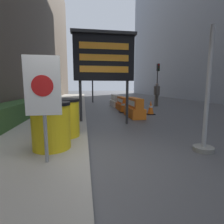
% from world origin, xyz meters
% --- Properties ---
extents(ground_plane, '(120.00, 120.00, 0.00)m').
position_xyz_m(ground_plane, '(0.00, 0.00, 0.00)').
color(ground_plane, '#474749').
extents(hedge_strip, '(0.90, 7.08, 0.67)m').
position_xyz_m(hedge_strip, '(-2.70, 3.31, 0.49)').
color(hedge_strip, '#335628').
rests_on(hedge_strip, sidewalk_left).
extents(barrel_drum_foreground, '(0.79, 0.79, 0.96)m').
position_xyz_m(barrel_drum_foreground, '(-0.75, 0.46, 0.63)').
color(barrel_drum_foreground, yellow).
rests_on(barrel_drum_foreground, sidewalk_left).
extents(barrel_drum_middle, '(0.79, 0.79, 0.96)m').
position_xyz_m(barrel_drum_middle, '(-0.58, 1.34, 0.63)').
color(barrel_drum_middle, yellow).
rests_on(barrel_drum_middle, sidewalk_left).
extents(warning_sign, '(0.56, 0.08, 1.75)m').
position_xyz_m(warning_sign, '(-0.72, -0.24, 1.32)').
color(warning_sign, gray).
rests_on(warning_sign, sidewalk_left).
extents(message_board, '(2.31, 0.36, 3.34)m').
position_xyz_m(message_board, '(0.68, 3.27, 2.45)').
color(message_board, '#28282B').
rests_on(message_board, ground_plane).
extents(jersey_barrier_orange_near, '(0.61, 1.73, 0.90)m').
position_xyz_m(jersey_barrier_orange_near, '(2.27, 4.76, 0.40)').
color(jersey_barrier_orange_near, orange).
rests_on(jersey_barrier_orange_near, ground_plane).
extents(jersey_barrier_orange_far, '(0.56, 1.96, 0.80)m').
position_xyz_m(jersey_barrier_orange_far, '(2.27, 7.15, 0.35)').
color(jersey_barrier_orange_far, orange).
rests_on(jersey_barrier_orange_far, ground_plane).
extents(jersey_barrier_white, '(0.63, 2.03, 0.83)m').
position_xyz_m(jersey_barrier_white, '(2.27, 9.56, 0.37)').
color(jersey_barrier_white, silver).
rests_on(jersey_barrier_white, ground_plane).
extents(traffic_cone_near, '(0.44, 0.44, 0.78)m').
position_xyz_m(traffic_cone_near, '(2.07, 6.20, 0.38)').
color(traffic_cone_near, black).
rests_on(traffic_cone_near, ground_plane).
extents(traffic_cone_mid, '(0.40, 0.40, 0.72)m').
position_xyz_m(traffic_cone_mid, '(3.31, 5.28, 0.35)').
color(traffic_cone_mid, black).
rests_on(traffic_cone_mid, ground_plane).
extents(traffic_light_near_curb, '(0.28, 0.44, 3.94)m').
position_xyz_m(traffic_light_near_curb, '(0.72, 12.65, 2.86)').
color(traffic_light_near_curb, '#2D2D30').
rests_on(traffic_light_near_curb, ground_plane).
extents(traffic_light_far_side, '(0.28, 0.45, 4.07)m').
position_xyz_m(traffic_light_far_side, '(8.53, 16.52, 2.94)').
color(traffic_light_far_side, '#2D2D30').
rests_on(traffic_light_far_side, ground_plane).
extents(pedestrian_worker, '(0.29, 0.44, 1.69)m').
position_xyz_m(pedestrian_worker, '(5.15, 8.84, 1.00)').
color(pedestrian_worker, '#514C42').
rests_on(pedestrian_worker, ground_plane).
extents(steel_pole_right, '(0.44, 0.44, 2.66)m').
position_xyz_m(steel_pole_right, '(2.54, 0.17, 0.74)').
color(steel_pole_right, gray).
rests_on(steel_pole_right, ground_plane).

